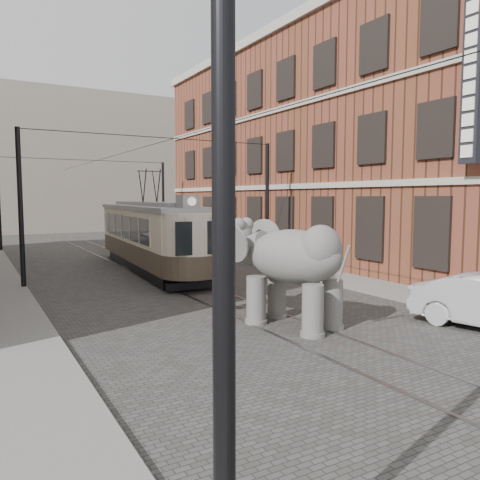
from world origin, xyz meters
TOP-DOWN VIEW (x-y plane):
  - ground at (0.00, 0.00)m, footprint 120.00×120.00m
  - tram_rails at (0.00, 0.00)m, footprint 1.54×80.00m
  - sidewalk_right at (6.00, 0.00)m, footprint 2.00×60.00m
  - sidewalk_left at (-6.50, 0.00)m, footprint 2.00×60.00m
  - brick_building at (11.00, 9.00)m, footprint 8.00×26.00m
  - distant_block at (0.00, 40.00)m, footprint 28.00×10.00m
  - catenary at (-0.20, 5.00)m, footprint 11.00×30.20m
  - tram at (0.18, 8.41)m, footprint 3.27×12.03m
  - elephant at (0.21, -2.99)m, footprint 3.96×5.31m

SIDE VIEW (x-z plane):
  - ground at x=0.00m, z-range 0.00..0.00m
  - tram_rails at x=0.00m, z-range 0.00..0.02m
  - sidewalk_right at x=6.00m, z-range 0.00..0.15m
  - sidewalk_left at x=-6.50m, z-range 0.00..0.15m
  - elephant at x=0.21m, z-range 0.00..2.90m
  - tram at x=0.18m, z-range 0.00..4.72m
  - catenary at x=-0.20m, z-range 0.00..6.00m
  - brick_building at x=11.00m, z-range 0.00..12.00m
  - distant_block at x=0.00m, z-range 0.00..14.00m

